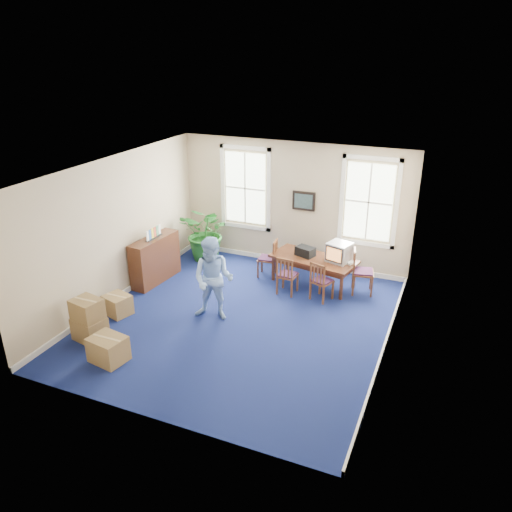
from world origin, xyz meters
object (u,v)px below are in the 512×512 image
at_px(man, 213,279).
at_px(cardboard_boxes, 102,318).
at_px(chair_near_left, 288,275).
at_px(potted_plant, 207,233).
at_px(conference_table, 313,271).
at_px(credenza, 155,259).
at_px(crt_tv, 339,252).

relative_size(man, cardboard_boxes, 1.13).
xyz_separation_m(chair_near_left, man, (-1.04, -1.68, 0.43)).
bearing_deg(potted_plant, chair_near_left, -21.57).
bearing_deg(man, conference_table, 50.11).
distance_m(man, cardboard_boxes, 2.31).
xyz_separation_m(conference_table, man, (-1.45, -2.36, 0.56)).
height_order(man, potted_plant, man).
height_order(credenza, cardboard_boxes, credenza).
xyz_separation_m(credenza, potted_plant, (0.56, 1.65, 0.19)).
xyz_separation_m(conference_table, cardboard_boxes, (-3.09, -3.93, 0.11)).
distance_m(crt_tv, potted_plant, 3.63).
bearing_deg(conference_table, chair_near_left, -109.78).
distance_m(chair_near_left, potted_plant, 2.83).
distance_m(conference_table, cardboard_boxes, 5.00).
xyz_separation_m(conference_table, crt_tv, (0.59, 0.05, 0.57)).
bearing_deg(potted_plant, man, -59.85).
distance_m(chair_near_left, man, 2.02).
relative_size(credenza, potted_plant, 0.95).
bearing_deg(potted_plant, crt_tv, -4.80).
xyz_separation_m(chair_near_left, potted_plant, (-2.61, 1.03, 0.29)).
xyz_separation_m(chair_near_left, credenza, (-3.17, -0.62, 0.10)).
height_order(crt_tv, cardboard_boxes, crt_tv).
distance_m(credenza, potted_plant, 1.76).
height_order(chair_near_left, cardboard_boxes, chair_near_left).
bearing_deg(conference_table, crt_tv, 15.58).
bearing_deg(man, credenza, 145.22).
height_order(conference_table, crt_tv, crt_tv).
relative_size(man, credenza, 1.24).
distance_m(conference_table, crt_tv, 0.82).
distance_m(conference_table, chair_near_left, 0.81).
xyz_separation_m(potted_plant, cardboard_boxes, (-0.07, -4.28, -0.30)).
relative_size(potted_plant, cardboard_boxes, 0.95).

